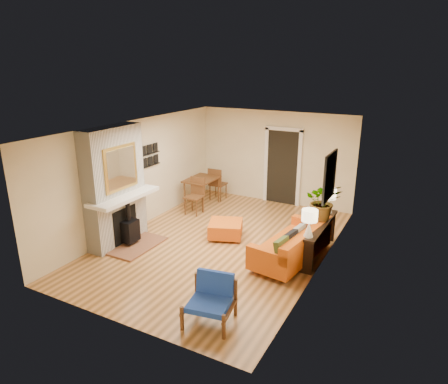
{
  "coord_description": "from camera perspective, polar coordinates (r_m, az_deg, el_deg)",
  "views": [
    {
      "loc": [
        3.92,
        -7.13,
        3.86
      ],
      "look_at": [
        0.0,
        0.2,
        1.15
      ],
      "focal_mm": 32.0,
      "sensor_mm": 36.0,
      "label": 1
    }
  ],
  "objects": [
    {
      "name": "room_shell",
      "position": [
        10.64,
        9.11,
        3.58
      ],
      "size": [
        6.5,
        6.5,
        6.5
      ],
      "color": "tan",
      "rests_on": "ground"
    },
    {
      "name": "lamp_far",
      "position": [
        8.94,
        14.77,
        -0.79
      ],
      "size": [
        0.3,
        0.3,
        0.54
      ],
      "color": "white",
      "rests_on": "console_table"
    },
    {
      "name": "blue_chair",
      "position": [
        6.4,
        -1.79,
        -14.69
      ],
      "size": [
        0.82,
        0.8,
        0.74
      ],
      "color": "brown",
      "rests_on": "ground"
    },
    {
      "name": "console_table",
      "position": [
        8.46,
        13.34,
        -5.28
      ],
      "size": [
        0.34,
        1.85,
        0.72
      ],
      "color": "black",
      "rests_on": "ground"
    },
    {
      "name": "fireplace",
      "position": [
        8.91,
        -15.16,
        0.33
      ],
      "size": [
        1.09,
        1.68,
        2.6
      ],
      "color": "white",
      "rests_on": "ground"
    },
    {
      "name": "sofa",
      "position": [
        8.23,
        10.07,
        -7.44
      ],
      "size": [
        1.16,
        2.15,
        0.81
      ],
      "color": "silver",
      "rests_on": "ground"
    },
    {
      "name": "dining_table",
      "position": [
        11.1,
        -2.86,
        1.13
      ],
      "size": [
        0.75,
        1.78,
        0.96
      ],
      "color": "brown",
      "rests_on": "ground"
    },
    {
      "name": "lamp_near",
      "position": [
        7.61,
        12.1,
        -3.93
      ],
      "size": [
        0.3,
        0.3,
        0.54
      ],
      "color": "white",
      "rests_on": "console_table"
    },
    {
      "name": "ottoman",
      "position": [
        9.21,
        0.22,
        -5.23
      ],
      "size": [
        0.96,
        0.96,
        0.37
      ],
      "color": "silver",
      "rests_on": "ground"
    },
    {
      "name": "houseplant",
      "position": [
        8.48,
        13.97,
        -1.26
      ],
      "size": [
        0.92,
        0.88,
        0.81
      ],
      "primitive_type": "imported",
      "rotation": [
        0.0,
        0.0,
        0.42
      ],
      "color": "#1E5919",
      "rests_on": "console_table"
    }
  ]
}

